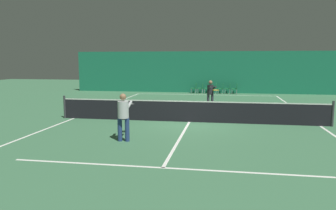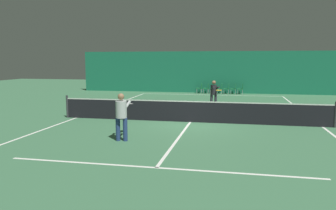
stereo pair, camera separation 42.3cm
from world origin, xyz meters
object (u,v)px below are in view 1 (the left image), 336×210
at_px(courtside_chair_0, 195,87).
at_px(courtside_chair_6, 235,88).
at_px(courtside_chair_1, 201,88).
at_px(tennis_net, 189,111).
at_px(courtside_chair_4, 222,88).
at_px(courtside_chair_3, 215,88).
at_px(player_far, 211,92).
at_px(courtside_chair_2, 208,88).
at_px(courtside_chair_5, 228,88).
at_px(player_near, 124,113).

bearing_deg(courtside_chair_0, courtside_chair_6, 90.00).
xyz_separation_m(courtside_chair_0, courtside_chair_1, (0.56, 0.00, 0.00)).
relative_size(tennis_net, courtside_chair_0, 14.29).
bearing_deg(courtside_chair_4, tennis_net, -5.58).
bearing_deg(courtside_chair_0, courtside_chair_3, 90.00).
bearing_deg(tennis_net, courtside_chair_0, 94.18).
distance_m(player_far, courtside_chair_6, 8.76).
bearing_deg(courtside_chair_2, courtside_chair_0, -90.00).
relative_size(courtside_chair_4, courtside_chair_5, 1.00).
height_order(courtside_chair_1, courtside_chair_2, same).
height_order(tennis_net, courtside_chair_0, tennis_net).
distance_m(courtside_chair_3, courtside_chair_6, 1.68).
bearing_deg(player_near, courtside_chair_4, -13.10).
bearing_deg(courtside_chair_1, courtside_chair_5, 90.00).
xyz_separation_m(tennis_net, courtside_chair_3, (0.72, 13.12, -0.03)).
relative_size(courtside_chair_0, courtside_chair_1, 1.00).
xyz_separation_m(player_near, courtside_chair_3, (2.55, 16.95, -0.46)).
bearing_deg(player_far, courtside_chair_6, 149.26).
distance_m(courtside_chair_0, courtside_chair_3, 1.68).
height_order(courtside_chair_0, courtside_chair_5, same).
distance_m(courtside_chair_1, courtside_chair_5, 2.24).
distance_m(player_far, courtside_chair_5, 8.67).
bearing_deg(courtside_chair_1, player_near, -4.83).
height_order(tennis_net, courtside_chair_2, tennis_net).
height_order(player_near, courtside_chair_2, player_near).
bearing_deg(courtside_chair_3, player_near, -8.56).
distance_m(courtside_chair_5, courtside_chair_6, 0.56).
bearing_deg(tennis_net, courtside_chair_5, 82.01).
distance_m(player_near, player_far, 8.75).
xyz_separation_m(courtside_chair_2, courtside_chair_4, (1.12, 0.00, 0.00)).
height_order(player_near, courtside_chair_0, player_near).
bearing_deg(player_far, courtside_chair_0, 171.40).
relative_size(courtside_chair_4, courtside_chair_6, 1.00).
distance_m(player_near, courtside_chair_1, 17.02).
distance_m(courtside_chair_1, courtside_chair_2, 0.56).
bearing_deg(courtside_chair_5, courtside_chair_2, -90.00).
bearing_deg(tennis_net, courtside_chair_6, 79.63).
distance_m(player_far, courtside_chair_1, 8.67).
distance_m(courtside_chair_0, courtside_chair_2, 1.12).
height_order(player_far, courtside_chair_4, player_far).
relative_size(tennis_net, courtside_chair_6, 14.29).
bearing_deg(courtside_chair_6, courtside_chair_3, -90.00).
bearing_deg(courtside_chair_2, courtside_chair_6, 90.00).
xyz_separation_m(courtside_chair_4, courtside_chair_5, (0.56, 0.00, 0.00)).
relative_size(player_far, courtside_chair_4, 1.89).
distance_m(courtside_chair_4, courtside_chair_6, 1.12).
xyz_separation_m(courtside_chair_1, courtside_chair_3, (1.12, 0.00, 0.00)).
height_order(player_far, courtside_chair_1, player_far).
relative_size(courtside_chair_2, courtside_chair_5, 1.00).
relative_size(tennis_net, courtside_chair_1, 14.29).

